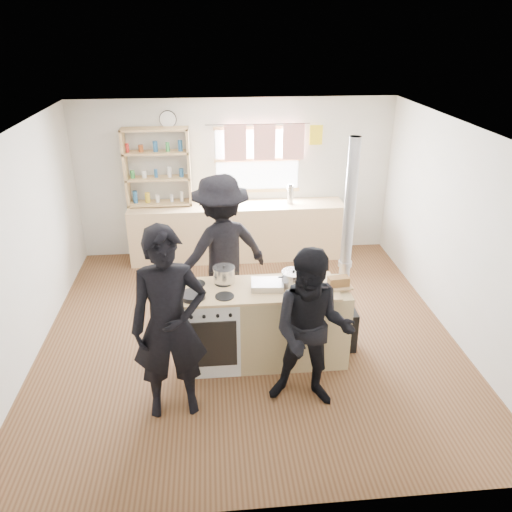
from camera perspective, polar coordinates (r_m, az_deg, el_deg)
name	(u,v)px	position (r m, az deg, el deg)	size (l,w,h in m)	color
ground	(248,332)	(6.33, -0.86, -8.73)	(5.00, 5.00, 0.01)	brown
back_counter	(237,232)	(8.07, -2.14, 2.81)	(3.40, 0.55, 0.90)	#DAB683
shelving_unit	(157,167)	(7.88, -11.20, 9.94)	(1.00, 0.28, 1.20)	tan
thermos	(290,195)	(7.95, 3.94, 7.02)	(0.10, 0.10, 0.30)	silver
cooking_island	(265,324)	(5.62, 1.04, -7.79)	(1.97, 0.64, 0.93)	silver
skillet_greens	(193,295)	(5.22, -7.25, -4.49)	(0.33, 0.33, 0.05)	black
roast_tray	(267,284)	(5.37, 1.30, -3.27)	(0.37, 0.29, 0.07)	silver
stockpot_stove	(224,274)	(5.48, -3.67, -2.12)	(0.25, 0.25, 0.20)	silver
stockpot_counter	(293,279)	(5.39, 4.30, -2.62)	(0.26, 0.26, 0.20)	silver
bread_board	(338,283)	(5.45, 9.40, -3.03)	(0.30, 0.23, 0.12)	tan
flue_heater	(342,298)	(5.83, 9.81, -4.79)	(0.35, 0.35, 2.50)	black
person_near_left	(169,326)	(4.73, -9.87, -7.83)	(0.71, 0.47, 1.96)	black
person_near_right	(312,331)	(4.87, 6.43, -8.49)	(0.82, 0.64, 1.68)	black
person_far	(221,251)	(6.18, -3.98, 0.62)	(1.24, 0.71, 1.92)	black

